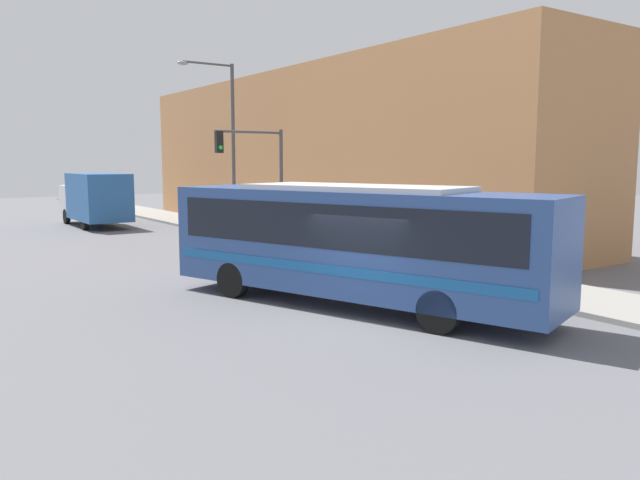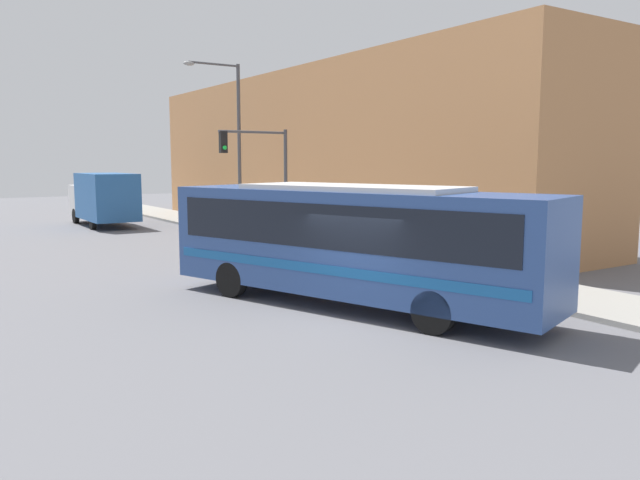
# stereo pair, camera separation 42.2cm
# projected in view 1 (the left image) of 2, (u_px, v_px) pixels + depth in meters

# --- Properties ---
(ground_plane) EXTENTS (120.00, 120.00, 0.00)m
(ground_plane) POSITION_uv_depth(u_px,v_px,m) (364.00, 320.00, 14.93)
(ground_plane) COLOR slate
(sidewalk) EXTENTS (3.11, 70.00, 0.14)m
(sidewalk) POSITION_uv_depth(u_px,v_px,m) (225.00, 228.00, 34.67)
(sidewalk) COLOR gray
(sidewalk) RESTS_ON ground_plane
(building_facade) EXTENTS (6.00, 32.64, 8.48)m
(building_facade) POSITION_uv_depth(u_px,v_px,m) (320.00, 153.00, 34.52)
(building_facade) COLOR #B27A4C
(building_facade) RESTS_ON ground_plane
(city_bus) EXTENTS (5.82, 10.89, 3.17)m
(city_bus) POSITION_uv_depth(u_px,v_px,m) (354.00, 237.00, 16.11)
(city_bus) COLOR #2D4C8C
(city_bus) RESTS_ON ground_plane
(delivery_truck) EXTENTS (2.46, 7.20, 3.09)m
(delivery_truck) POSITION_uv_depth(u_px,v_px,m) (95.00, 198.00, 36.19)
(delivery_truck) COLOR #265999
(delivery_truck) RESTS_ON ground_plane
(fire_hydrant) EXTENTS (0.28, 0.37, 0.79)m
(fire_hydrant) POSITION_uv_depth(u_px,v_px,m) (431.00, 262.00, 20.13)
(fire_hydrant) COLOR red
(fire_hydrant) RESTS_ON sidewalk
(traffic_light_pole) EXTENTS (3.28, 0.35, 5.03)m
(traffic_light_pole) POSITION_uv_depth(u_px,v_px,m) (258.00, 165.00, 27.04)
(traffic_light_pole) COLOR #47474C
(traffic_light_pole) RESTS_ON sidewalk
(parking_meter) EXTENTS (0.14, 0.14, 1.18)m
(parking_meter) POSITION_uv_depth(u_px,v_px,m) (339.00, 235.00, 24.20)
(parking_meter) COLOR #47474C
(parking_meter) RESTS_ON sidewalk
(street_lamp) EXTENTS (2.97, 0.28, 8.46)m
(street_lamp) POSITION_uv_depth(u_px,v_px,m) (227.00, 134.00, 31.32)
(street_lamp) COLOR #47474C
(street_lamp) RESTS_ON sidewalk
(pedestrian_near_corner) EXTENTS (0.34, 0.34, 1.77)m
(pedestrian_near_corner) POSITION_uv_depth(u_px,v_px,m) (267.00, 217.00, 30.65)
(pedestrian_near_corner) COLOR #47382D
(pedestrian_near_corner) RESTS_ON sidewalk
(pedestrian_mid_block) EXTENTS (0.34, 0.34, 1.77)m
(pedestrian_mid_block) POSITION_uv_depth(u_px,v_px,m) (320.00, 223.00, 27.80)
(pedestrian_mid_block) COLOR slate
(pedestrian_mid_block) RESTS_ON sidewalk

